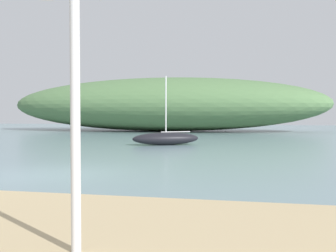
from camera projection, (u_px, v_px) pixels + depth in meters
The scene contains 4 objects.
ground_plane at pixel (56, 174), 11.88m from camera, with size 120.00×120.00×0.00m, color gray.
distant_hill at pixel (164, 105), 43.15m from camera, with size 36.30×12.04×6.02m, color #517547.
mast_structure at pixel (54, 8), 4.57m from camera, with size 1.26×0.51×3.58m.
sailboat_inner_mooring at pixel (166, 138), 23.33m from camera, with size 4.29×2.96×4.22m.
Camera 1 is at (5.83, -10.87, 1.86)m, focal length 40.63 mm.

